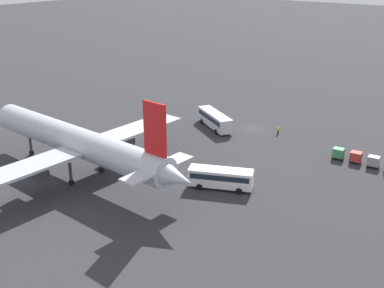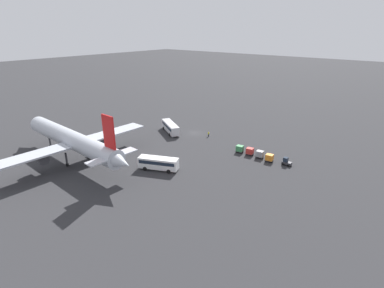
% 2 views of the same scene
% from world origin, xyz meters
% --- Properties ---
extents(ground_plane, '(600.00, 600.00, 0.00)m').
position_xyz_m(ground_plane, '(0.00, 0.00, 0.00)').
color(ground_plane, '#2D2D30').
extents(airplane, '(48.77, 42.02, 16.19)m').
position_xyz_m(airplane, '(10.36, 38.63, 6.08)').
color(airplane, '#B2B7C1').
rests_on(airplane, ground).
extents(shuttle_bus_near, '(11.66, 8.38, 3.32)m').
position_xyz_m(shuttle_bus_near, '(6.74, 4.88, 1.98)').
color(shuttle_bus_near, silver).
rests_on(shuttle_bus_near, ground).
extents(shuttle_bus_far, '(10.42, 6.80, 3.22)m').
position_xyz_m(shuttle_bus_far, '(-10.63, 28.04, 1.93)').
color(shuttle_bus_far, white).
rests_on(shuttle_bus_far, ground).
extents(baggage_tug, '(2.42, 1.66, 2.10)m').
position_xyz_m(baggage_tug, '(-34.83, 4.99, 0.94)').
color(baggage_tug, '#333338').
rests_on(baggage_tug, ground).
extents(worker_person, '(0.38, 0.38, 1.74)m').
position_xyz_m(worker_person, '(-5.97, 0.12, 0.87)').
color(worker_person, '#1E1E2D').
rests_on(worker_person, ground).
extents(cargo_cart_orange, '(2.16, 1.88, 2.06)m').
position_xyz_m(cargo_cart_orange, '(-30.37, 5.76, 1.19)').
color(cargo_cart_orange, '#38383D').
rests_on(cargo_cart_orange, ground).
extents(cargo_cart_grey, '(2.16, 1.88, 2.06)m').
position_xyz_m(cargo_cart_grey, '(-27.22, 5.19, 1.19)').
color(cargo_cart_grey, '#38383D').
rests_on(cargo_cart_grey, ground).
extents(cargo_cart_red, '(2.16, 1.88, 2.06)m').
position_xyz_m(cargo_cart_red, '(-24.07, 5.09, 1.19)').
color(cargo_cart_red, '#38383D').
rests_on(cargo_cart_red, ground).
extents(cargo_cart_green, '(2.16, 1.88, 2.06)m').
position_xyz_m(cargo_cart_green, '(-20.91, 5.29, 1.19)').
color(cargo_cart_green, '#38383D').
rests_on(cargo_cart_green, ground).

